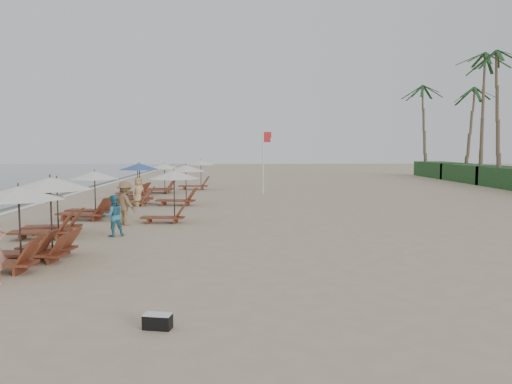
{
  "coord_description": "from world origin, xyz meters",
  "views": [
    {
      "loc": [
        0.27,
        -15.68,
        3.24
      ],
      "look_at": [
        1.0,
        5.69,
        1.3
      ],
      "focal_mm": 34.96,
      "sensor_mm": 36.0,
      "label": 1
    }
  ],
  "objects_px": {
    "lounger_station_1": "(45,212)",
    "lounger_station_3": "(89,197)",
    "lounger_station_0": "(11,226)",
    "beachgoer_far_b": "(139,192)",
    "inland_station_2": "(197,173)",
    "duffel_bag": "(158,321)",
    "lounger_station_6": "(161,179)",
    "lounger_station_5": "(135,179)",
    "beachgoer_mid_a": "(114,216)",
    "inland_station_0": "(170,189)",
    "inland_station_1": "(181,182)",
    "lounger_station_2": "(50,209)",
    "flag_pole_near": "(264,158)",
    "lounger_station_4": "(135,186)",
    "beachgoer_mid_b": "(125,203)"
  },
  "relations": [
    {
      "from": "lounger_station_1",
      "to": "lounger_station_3",
      "type": "distance_m",
      "value": 8.31
    },
    {
      "from": "lounger_station_0",
      "to": "beachgoer_far_b",
      "type": "height_order",
      "value": "lounger_station_0"
    },
    {
      "from": "inland_station_2",
      "to": "duffel_bag",
      "type": "height_order",
      "value": "inland_station_2"
    },
    {
      "from": "lounger_station_6",
      "to": "beachgoer_far_b",
      "type": "bearing_deg",
      "value": -90.24
    },
    {
      "from": "inland_station_2",
      "to": "beachgoer_far_b",
      "type": "relative_size",
      "value": 1.81
    },
    {
      "from": "lounger_station_0",
      "to": "lounger_station_6",
      "type": "relative_size",
      "value": 1.02
    },
    {
      "from": "lounger_station_5",
      "to": "beachgoer_mid_a",
      "type": "relative_size",
      "value": 1.77
    },
    {
      "from": "lounger_station_1",
      "to": "lounger_station_0",
      "type": "bearing_deg",
      "value": -114.09
    },
    {
      "from": "lounger_station_6",
      "to": "lounger_station_1",
      "type": "bearing_deg",
      "value": -90.29
    },
    {
      "from": "inland_station_0",
      "to": "inland_station_1",
      "type": "height_order",
      "value": "same"
    },
    {
      "from": "lounger_station_2",
      "to": "inland_station_0",
      "type": "relative_size",
      "value": 1.03
    },
    {
      "from": "lounger_station_6",
      "to": "beachgoer_far_b",
      "type": "relative_size",
      "value": 1.68
    },
    {
      "from": "flag_pole_near",
      "to": "lounger_station_2",
      "type": "bearing_deg",
      "value": -117.9
    },
    {
      "from": "lounger_station_4",
      "to": "lounger_station_5",
      "type": "relative_size",
      "value": 1.03
    },
    {
      "from": "lounger_station_4",
      "to": "duffel_bag",
      "type": "relative_size",
      "value": 5.1
    },
    {
      "from": "inland_station_2",
      "to": "beachgoer_mid_a",
      "type": "height_order",
      "value": "inland_station_2"
    },
    {
      "from": "lounger_station_3",
      "to": "inland_station_2",
      "type": "height_order",
      "value": "inland_station_2"
    },
    {
      "from": "duffel_bag",
      "to": "flag_pole_near",
      "type": "bearing_deg",
      "value": 82.93
    },
    {
      "from": "lounger_station_5",
      "to": "inland_station_0",
      "type": "bearing_deg",
      "value": -71.25
    },
    {
      "from": "beachgoer_mid_b",
      "to": "duffel_bag",
      "type": "relative_size",
      "value": 3.38
    },
    {
      "from": "lounger_station_2",
      "to": "beachgoer_mid_a",
      "type": "relative_size",
      "value": 1.76
    },
    {
      "from": "lounger_station_6",
      "to": "lounger_station_3",
      "type": "bearing_deg",
      "value": -96.09
    },
    {
      "from": "inland_station_2",
      "to": "beachgoer_mid_b",
      "type": "distance_m",
      "value": 17.39
    },
    {
      "from": "inland_station_2",
      "to": "beachgoer_far_b",
      "type": "bearing_deg",
      "value": -102.3
    },
    {
      "from": "beachgoer_mid_a",
      "to": "inland_station_2",
      "type": "bearing_deg",
      "value": -120.12
    },
    {
      "from": "lounger_station_1",
      "to": "inland_station_2",
      "type": "bearing_deg",
      "value": 84.21
    },
    {
      "from": "lounger_station_4",
      "to": "beachgoer_mid_a",
      "type": "distance_m",
      "value": 10.03
    },
    {
      "from": "beachgoer_mid_a",
      "to": "beachgoer_mid_b",
      "type": "xyz_separation_m",
      "value": [
        -0.17,
        2.62,
        0.16
      ]
    },
    {
      "from": "lounger_station_3",
      "to": "flag_pole_near",
      "type": "height_order",
      "value": "flag_pole_near"
    },
    {
      "from": "beachgoer_mid_b",
      "to": "beachgoer_far_b",
      "type": "bearing_deg",
      "value": -40.74
    },
    {
      "from": "flag_pole_near",
      "to": "beachgoer_far_b",
      "type": "bearing_deg",
      "value": -136.76
    },
    {
      "from": "lounger_station_5",
      "to": "beachgoer_mid_a",
      "type": "xyz_separation_m",
      "value": [
        2.29,
        -14.72,
        -0.4
      ]
    },
    {
      "from": "lounger_station_1",
      "to": "flag_pole_near",
      "type": "height_order",
      "value": "flag_pole_near"
    },
    {
      "from": "lounger_station_1",
      "to": "inland_station_1",
      "type": "distance_m",
      "value": 13.54
    },
    {
      "from": "lounger_station_6",
      "to": "duffel_bag",
      "type": "height_order",
      "value": "lounger_station_6"
    },
    {
      "from": "lounger_station_5",
      "to": "flag_pole_near",
      "type": "height_order",
      "value": "flag_pole_near"
    },
    {
      "from": "lounger_station_4",
      "to": "duffel_bag",
      "type": "xyz_separation_m",
      "value": [
        4.38,
        -19.29,
        -0.94
      ]
    },
    {
      "from": "inland_station_1",
      "to": "flag_pole_near",
      "type": "bearing_deg",
      "value": 52.28
    },
    {
      "from": "lounger_station_0",
      "to": "flag_pole_near",
      "type": "relative_size",
      "value": 0.61
    },
    {
      "from": "lounger_station_1",
      "to": "lounger_station_5",
      "type": "bearing_deg",
      "value": 93.91
    },
    {
      "from": "lounger_station_4",
      "to": "beachgoer_far_b",
      "type": "relative_size",
      "value": 1.74
    },
    {
      "from": "lounger_station_0",
      "to": "lounger_station_4",
      "type": "relative_size",
      "value": 0.99
    },
    {
      "from": "inland_station_0",
      "to": "lounger_station_5",
      "type": "bearing_deg",
      "value": 108.75
    },
    {
      "from": "lounger_station_0",
      "to": "duffel_bag",
      "type": "bearing_deg",
      "value": -45.09
    },
    {
      "from": "duffel_bag",
      "to": "lounger_station_1",
      "type": "bearing_deg",
      "value": 125.7
    },
    {
      "from": "lounger_station_1",
      "to": "inland_station_0",
      "type": "distance_m",
      "value": 7.42
    },
    {
      "from": "inland_station_1",
      "to": "duffel_bag",
      "type": "height_order",
      "value": "inland_station_1"
    },
    {
      "from": "lounger_station_3",
      "to": "lounger_station_4",
      "type": "distance_m",
      "value": 5.43
    },
    {
      "from": "inland_station_2",
      "to": "flag_pole_near",
      "type": "height_order",
      "value": "flag_pole_near"
    },
    {
      "from": "lounger_station_2",
      "to": "beachgoer_mid_b",
      "type": "bearing_deg",
      "value": 51.08
    }
  ]
}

